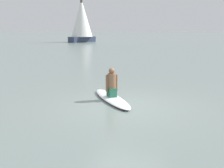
% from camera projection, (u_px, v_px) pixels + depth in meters
% --- Properties ---
extents(ground_plane, '(400.00, 400.00, 0.00)m').
position_uv_depth(ground_plane, '(125.00, 106.00, 8.87)').
color(ground_plane, slate).
extents(surfboard, '(2.58, 2.63, 0.14)m').
position_uv_depth(surfboard, '(112.00, 98.00, 9.62)').
color(surfboard, white).
rests_on(surfboard, ground).
extents(person_paddler, '(0.44, 0.44, 1.04)m').
position_uv_depth(person_paddler, '(112.00, 84.00, 9.51)').
color(person_paddler, '#26664C').
rests_on(person_paddler, surfboard).
extents(sailboat_near_left, '(4.74, 5.68, 8.59)m').
position_uv_depth(sailboat_near_left, '(82.00, 19.00, 48.18)').
color(sailboat_near_left, '#2D3851').
rests_on(sailboat_near_left, ground).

